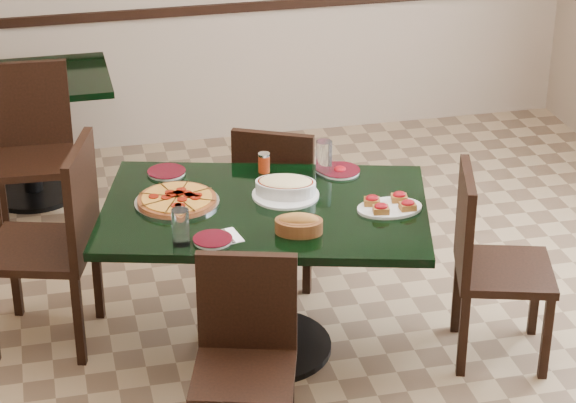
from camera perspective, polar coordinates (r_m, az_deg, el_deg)
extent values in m
plane|color=#8E7552|center=(5.23, 0.62, -8.33)|extent=(5.50, 5.50, 0.00)
cube|color=black|center=(7.29, -4.54, 9.66)|extent=(5.00, 0.03, 0.06)
cube|color=black|center=(4.98, -1.18, -0.45)|extent=(1.63, 1.27, 0.04)
cylinder|color=black|center=(5.16, -1.15, -4.18)|extent=(0.12, 0.12, 0.71)
cylinder|color=black|center=(5.34, -1.11, -7.33)|extent=(0.62, 0.62, 0.03)
cube|color=black|center=(6.70, -13.35, 5.99)|extent=(0.99, 0.73, 0.04)
cylinder|color=black|center=(6.83, -13.03, 3.04)|extent=(0.11, 0.11, 0.71)
cylinder|color=black|center=(6.97, -12.75, 0.47)|extent=(0.54, 0.54, 0.03)
cube|color=black|center=(5.77, -0.32, 0.01)|extent=(0.55, 0.55, 0.04)
cube|color=black|center=(5.51, -0.78, 1.41)|extent=(0.38, 0.22, 0.44)
cube|color=black|center=(5.99, 1.69, -1.32)|extent=(0.05, 0.05, 0.40)
cube|color=black|center=(5.69, 0.98, -2.90)|extent=(0.05, 0.05, 0.40)
cube|color=black|center=(6.06, -1.54, -0.98)|extent=(0.05, 0.05, 0.40)
cube|color=black|center=(5.76, -2.41, -2.51)|extent=(0.05, 0.05, 0.40)
cube|color=black|center=(4.45, -2.25, -8.84)|extent=(0.50, 0.50, 0.04)
cube|color=black|center=(4.48, -2.09, -5.07)|extent=(0.39, 0.15, 0.43)
cube|color=black|center=(4.73, -4.09, -9.71)|extent=(0.05, 0.05, 0.39)
cube|color=black|center=(4.70, 0.07, -9.87)|extent=(0.05, 0.05, 0.39)
cube|color=black|center=(5.18, 10.94, -3.50)|extent=(0.53, 0.53, 0.04)
cube|color=black|center=(5.04, 8.98, -0.99)|extent=(0.16, 0.42, 0.46)
cube|color=black|center=(5.17, 12.99, -6.77)|extent=(0.05, 0.05, 0.42)
cube|color=black|center=(5.12, 8.89, -6.72)|extent=(0.05, 0.05, 0.42)
cube|color=black|center=(5.48, 12.44, -4.68)|extent=(0.05, 0.05, 0.42)
cube|color=black|center=(5.43, 8.58, -4.61)|extent=(0.05, 0.05, 0.42)
cube|color=black|center=(5.30, -12.46, -2.40)|extent=(0.58, 0.58, 0.04)
cube|color=black|center=(5.13, -10.45, 0.18)|extent=(0.17, 0.46, 0.50)
cube|color=black|center=(5.65, -13.70, -3.57)|extent=(0.05, 0.05, 0.46)
cube|color=black|center=(5.55, -9.65, -3.74)|extent=(0.05, 0.05, 0.46)
cube|color=black|center=(5.21, -10.59, -5.97)|extent=(0.05, 0.05, 0.46)
cube|color=black|center=(6.27, -12.88, 1.97)|extent=(0.47, 0.47, 0.04)
cube|color=black|center=(6.36, -13.06, 4.87)|extent=(0.45, 0.06, 0.48)
cube|color=black|center=(6.56, -14.33, 0.60)|extent=(0.04, 0.04, 0.44)
cube|color=black|center=(6.18, -10.90, -0.66)|extent=(0.04, 0.04, 0.44)
cube|color=black|center=(6.53, -10.92, 0.87)|extent=(0.04, 0.04, 0.44)
cylinder|color=silver|center=(5.02, -5.66, -0.03)|extent=(0.38, 0.38, 0.01)
cylinder|color=brown|center=(5.01, -5.66, 0.09)|extent=(0.35, 0.35, 0.02)
cylinder|color=#C8812A|center=(5.01, -5.67, 0.20)|extent=(0.31, 0.31, 0.01)
cylinder|color=silver|center=(5.06, -0.12, 0.34)|extent=(0.30, 0.30, 0.01)
ellipsoid|color=beige|center=(5.04, -0.13, 1.00)|extent=(0.28, 0.23, 0.04)
ellipsoid|color=#AA792F|center=(4.72, 0.55, -0.99)|extent=(0.19, 0.13, 0.07)
cylinder|color=silver|center=(4.69, -3.84, -1.96)|extent=(0.16, 0.16, 0.01)
cylinder|color=#37030C|center=(4.68, -3.85, -1.89)|extent=(0.17, 0.17, 0.00)
cylinder|color=silver|center=(5.30, 2.65, 1.56)|extent=(0.19, 0.19, 0.01)
cylinder|color=#37030C|center=(5.30, 2.65, 1.63)|extent=(0.19, 0.19, 0.00)
ellipsoid|color=#990710|center=(5.30, 2.65, 1.66)|extent=(0.06, 0.06, 0.03)
cylinder|color=silver|center=(5.31, -6.19, 1.48)|extent=(0.18, 0.18, 0.01)
cylinder|color=#37030C|center=(5.31, -6.19, 1.55)|extent=(0.18, 0.18, 0.00)
cube|color=white|center=(4.71, -3.29, -1.83)|extent=(0.16, 0.16, 0.00)
cube|color=silver|center=(4.71, -3.05, -1.76)|extent=(0.04, 0.13, 0.00)
cylinder|color=white|center=(5.25, 1.84, 2.24)|extent=(0.08, 0.08, 0.16)
cylinder|color=white|center=(4.64, -5.47, -1.30)|extent=(0.07, 0.07, 0.16)
cylinder|color=#AB2A12|center=(5.28, -1.22, 1.94)|extent=(0.05, 0.05, 0.09)
cylinder|color=silver|center=(5.27, -1.23, 2.40)|extent=(0.06, 0.06, 0.01)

